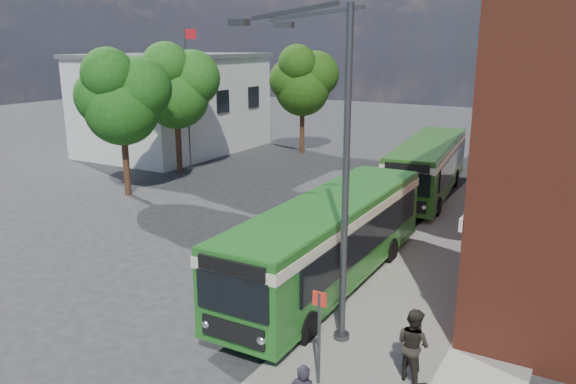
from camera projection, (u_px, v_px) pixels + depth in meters
The scene contains 13 objects.
ground at pixel (231, 279), 19.76m from camera, with size 120.00×120.00×0.00m, color #27272A.
pavement at pixel (483, 244), 23.06m from camera, with size 6.00×48.00×0.15m, color gray.
kerb_line at pixel (411, 233), 24.55m from camera, with size 0.12×48.00×0.01m, color beige.
white_building at pixel (175, 103), 42.58m from camera, with size 9.40×13.40×7.30m.
flagpole at pixel (188, 94), 35.39m from camera, with size 0.95×0.10×9.00m.
street_lamp at pixel (333, 174), 14.52m from camera, with size 2.96×2.38×9.00m.
bus_stop_sign at pixel (319, 332), 13.16m from camera, with size 0.35×0.08×2.52m.
bus_front at pixel (330, 235), 18.85m from camera, with size 2.72×11.61×3.02m.
bus_rear at pixel (428, 163), 30.07m from camera, with size 3.80×11.42×3.02m.
pedestrian_b at pixel (413, 345), 13.42m from camera, with size 0.90×0.70×1.86m, color black.
tree_left at pixel (121, 96), 29.39m from camera, with size 4.68×4.45×7.90m.
tree_mid at pixel (176, 85), 34.51m from camera, with size 4.84×4.61×8.18m.
tree_right at pixel (303, 80), 41.05m from camera, with size 4.75×4.51×8.01m.
Camera 1 is at (10.90, -14.85, 8.07)m, focal length 35.00 mm.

